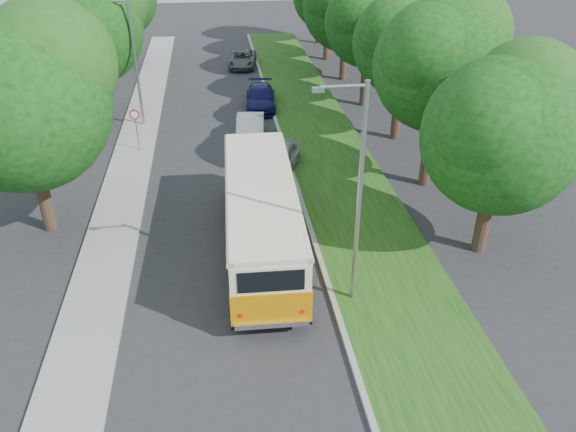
{
  "coord_description": "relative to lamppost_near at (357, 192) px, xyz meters",
  "views": [
    {
      "loc": [
        -0.08,
        -17.93,
        12.75
      ],
      "look_at": [
        2.47,
        1.16,
        1.5
      ],
      "focal_mm": 35.0,
      "sensor_mm": 36.0,
      "label": 1
    }
  ],
  "objects": [
    {
      "name": "vintage_bus",
      "position": [
        -2.81,
        3.53,
        -2.8
      ],
      "size": [
        3.03,
        10.62,
        3.13
      ],
      "primitive_type": null,
      "rotation": [
        0.0,
        0.0,
        -0.03
      ],
      "color": "orange",
      "rests_on": "ground"
    },
    {
      "name": "car_grey",
      "position": [
        -1.85,
        31.12,
        -3.75
      ],
      "size": [
        2.69,
        4.73,
        1.25
      ],
      "primitive_type": "imported",
      "rotation": [
        0.0,
        0.0,
        -0.14
      ],
      "color": "#53545A",
      "rests_on": "ground"
    },
    {
      "name": "ground",
      "position": [
        -4.21,
        2.5,
        -4.37
      ],
      "size": [
        120.0,
        120.0,
        0.0
      ],
      "primitive_type": "plane",
      "color": "#2A2A2D",
      "rests_on": "ground"
    },
    {
      "name": "sidewalk",
      "position": [
        -9.01,
        7.5,
        -4.31
      ],
      "size": [
        2.2,
        70.0,
        0.12
      ],
      "primitive_type": "cube",
      "color": "gray",
      "rests_on": "ground"
    },
    {
      "name": "car_blue",
      "position": [
        -1.28,
        20.84,
        -3.68
      ],
      "size": [
        2.29,
        4.88,
        1.38
      ],
      "primitive_type": "imported",
      "rotation": [
        0.0,
        0.0,
        -0.08
      ],
      "color": "#121350",
      "rests_on": "ground"
    },
    {
      "name": "lamppost_near",
      "position": [
        0.0,
        0.0,
        0.0
      ],
      "size": [
        1.71,
        0.16,
        8.0
      ],
      "color": "gray",
      "rests_on": "ground"
    },
    {
      "name": "warning_sign",
      "position": [
        -8.71,
        14.48,
        -2.66
      ],
      "size": [
        0.56,
        0.1,
        2.5
      ],
      "color": "gray",
      "rests_on": "ground"
    },
    {
      "name": "curb",
      "position": [
        -0.61,
        7.5,
        -4.29
      ],
      "size": [
        0.2,
        70.0,
        0.15
      ],
      "primitive_type": "cube",
      "color": "gray",
      "rests_on": "ground"
    },
    {
      "name": "car_white",
      "position": [
        -2.41,
        15.01,
        -3.64
      ],
      "size": [
        1.99,
        4.58,
        1.47
      ],
      "primitive_type": "imported",
      "rotation": [
        0.0,
        0.0,
        -0.1
      ],
      "color": "white",
      "rests_on": "ground"
    },
    {
      "name": "treeline",
      "position": [
        -1.06,
        20.49,
        1.56
      ],
      "size": [
        24.27,
        41.91,
        9.46
      ],
      "color": "#332319",
      "rests_on": "ground"
    },
    {
      "name": "grass_verge",
      "position": [
        1.74,
        7.5,
        -4.3
      ],
      "size": [
        4.5,
        70.0,
        0.13
      ],
      "primitive_type": "cube",
      "color": "#164512",
      "rests_on": "ground"
    },
    {
      "name": "car_silver",
      "position": [
        -1.22,
        10.84,
        -3.65
      ],
      "size": [
        2.95,
        4.51,
        1.43
      ],
      "primitive_type": "imported",
      "rotation": [
        0.0,
        0.0,
        -0.33
      ],
      "color": "#A6A6AA",
      "rests_on": "ground"
    },
    {
      "name": "lamppost_far",
      "position": [
        -8.91,
        18.5,
        -0.25
      ],
      "size": [
        1.71,
        0.16,
        7.5
      ],
      "color": "gray",
      "rests_on": "ground"
    }
  ]
}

